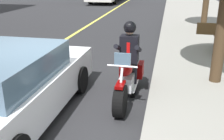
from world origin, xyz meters
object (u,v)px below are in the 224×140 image
rider_main (129,52)px  car_silver (11,87)px  motorcycle_main (127,80)px  bench_sidewalk (224,36)px

rider_main → car_silver: 2.58m
motorcycle_main → bench_sidewalk: size_ratio=1.22×
rider_main → motorcycle_main: bearing=0.2°
motorcycle_main → bench_sidewalk: motorcycle_main is taller
rider_main → bench_sidewalk: bearing=144.6°
rider_main → bench_sidewalk: rider_main is taller
rider_main → bench_sidewalk: 4.67m
bench_sidewalk → car_silver: bearing=-41.1°
car_silver → rider_main: bearing=128.5°
motorcycle_main → car_silver: bearing=-55.0°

